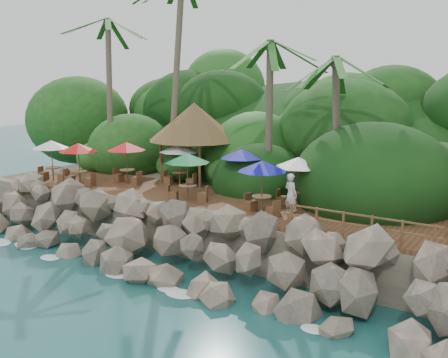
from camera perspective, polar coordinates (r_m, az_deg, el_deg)
The scene contains 12 objects.
ground at distance 21.48m, azimuth -9.13°, elevation -11.55°, with size 140.00×140.00×0.00m, color #19514F.
land_base at distance 34.08m, azimuth 9.40°, elevation -1.18°, with size 32.00×25.20×2.10m, color gray.
jungle_hill at distance 41.11m, azimuth 13.71°, elevation -0.74°, with size 44.80×28.00×15.40m, color #143811.
seawall at distance 22.48m, azimuth -5.73°, elevation -7.28°, with size 29.00×4.00×2.30m, color gray, non-canonical shape.
terrace at distance 25.27m, azimuth -0.00°, elevation -2.67°, with size 26.00×5.00×0.20m, color brown.
jungle_foliage at distance 33.43m, azimuth 8.63°, elevation -3.24°, with size 44.00×16.00×12.00m, color #143811, non-canonical shape.
foam_line at distance 21.67m, azimuth -8.59°, elevation -11.23°, with size 25.20×0.80×0.06m.
palms at distance 25.91m, azimuth 8.66°, elevation 18.21°, with size 29.84×6.59×13.23m.
palapa at distance 29.84m, azimuth -3.36°, elevation 6.43°, with size 5.38×5.38×4.60m.
dining_clusters at distance 24.93m, azimuth -0.62°, elevation 2.07°, with size 25.29×5.27×2.41m.
railing at distance 19.76m, azimuth 14.74°, elevation -4.88°, with size 6.10×0.10×1.00m.
waiter at distance 22.57m, azimuth 7.50°, elevation -1.73°, with size 0.69×0.45×1.88m, color silver.
Camera 1 is at (13.66, -14.39, 8.23)m, focal length 40.71 mm.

